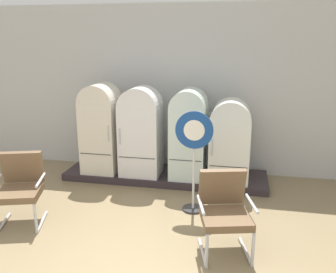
% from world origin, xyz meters
% --- Properties ---
extents(back_wall, '(11.76, 0.12, 3.15)m').
position_xyz_m(back_wall, '(0.00, 3.66, 1.59)').
color(back_wall, silver).
rests_on(back_wall, ground).
extents(display_plinth, '(3.68, 0.95, 0.13)m').
position_xyz_m(display_plinth, '(0.00, 3.02, 0.06)').
color(display_plinth, '#31282C').
rests_on(display_plinth, ground).
extents(refrigerator_0, '(0.63, 0.67, 1.62)m').
position_xyz_m(refrigerator_0, '(-1.17, 2.91, 0.99)').
color(refrigerator_0, silver).
rests_on(refrigerator_0, display_plinth).
extents(refrigerator_1, '(0.71, 0.61, 1.59)m').
position_xyz_m(refrigerator_1, '(-0.41, 2.88, 0.97)').
color(refrigerator_1, white).
rests_on(refrigerator_1, display_plinth).
extents(refrigerator_2, '(0.60, 0.72, 1.57)m').
position_xyz_m(refrigerator_2, '(0.43, 2.94, 0.96)').
color(refrigerator_2, silver).
rests_on(refrigerator_2, display_plinth).
extents(refrigerator_3, '(0.67, 0.66, 1.41)m').
position_xyz_m(refrigerator_3, '(1.15, 2.91, 0.87)').
color(refrigerator_3, white).
rests_on(refrigerator_3, display_plinth).
extents(armchair_left, '(0.76, 0.80, 0.99)m').
position_xyz_m(armchair_left, '(-1.65, 1.06, 0.55)').
color(armchair_left, silver).
rests_on(armchair_left, ground).
extents(armchair_right, '(0.74, 0.78, 0.99)m').
position_xyz_m(armchair_right, '(1.17, 0.89, 0.55)').
color(armchair_right, silver).
rests_on(armchair_right, ground).
extents(sign_stand, '(0.55, 0.32, 1.53)m').
position_xyz_m(sign_stand, '(0.67, 1.86, 0.82)').
color(sign_stand, '#2D2D30').
rests_on(sign_stand, ground).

